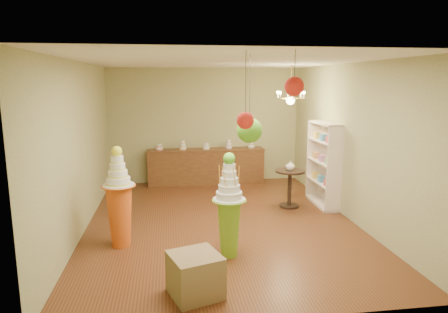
{
  "coord_description": "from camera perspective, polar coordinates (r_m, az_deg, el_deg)",
  "views": [
    {
      "loc": [
        -0.97,
        -7.22,
        2.66
      ],
      "look_at": [
        0.05,
        0.0,
        1.28
      ],
      "focal_mm": 32.0,
      "sensor_mm": 36.0,
      "label": 1
    }
  ],
  "objects": [
    {
      "name": "floor",
      "position": [
        7.75,
        -0.41,
        -9.34
      ],
      "size": [
        6.5,
        6.5,
        0.0
      ],
      "primitive_type": "plane",
      "color": "#552C17",
      "rests_on": "ground"
    },
    {
      "name": "ceiling",
      "position": [
        7.29,
        -0.44,
        13.4
      ],
      "size": [
        6.5,
        6.5,
        0.0
      ],
      "primitive_type": "plane",
      "rotation": [
        3.14,
        0.0,
        0.0
      ],
      "color": "white",
      "rests_on": "ground"
    },
    {
      "name": "wall_back",
      "position": [
        10.58,
        -2.77,
        4.41
      ],
      "size": [
        5.0,
        0.04,
        3.0
      ],
      "primitive_type": "cube",
      "color": "tan",
      "rests_on": "ground"
    },
    {
      "name": "wall_front",
      "position": [
        4.25,
        5.45,
        -5.16
      ],
      "size": [
        5.0,
        0.04,
        3.0
      ],
      "primitive_type": "cube",
      "color": "tan",
      "rests_on": "ground"
    },
    {
      "name": "wall_left",
      "position": [
        7.47,
        -19.79,
        1.16
      ],
      "size": [
        0.04,
        6.5,
        3.0
      ],
      "primitive_type": "cube",
      "color": "tan",
      "rests_on": "ground"
    },
    {
      "name": "wall_right",
      "position": [
        8.09,
        17.42,
        1.99
      ],
      "size": [
        0.04,
        6.5,
        3.0
      ],
      "primitive_type": "cube",
      "color": "tan",
      "rests_on": "ground"
    },
    {
      "name": "pedestal_green",
      "position": [
        6.12,
        0.72,
        -8.24
      ],
      "size": [
        0.62,
        0.62,
        1.62
      ],
      "rotation": [
        0.0,
        0.0,
        0.35
      ],
      "color": "#78B628",
      "rests_on": "floor"
    },
    {
      "name": "pedestal_orange",
      "position": [
        6.7,
        -14.7,
        -6.97
      ],
      "size": [
        0.66,
        0.66,
        1.66
      ],
      "rotation": [
        0.0,
        0.0,
        -0.41
      ],
      "color": "#CB5317",
      "rests_on": "floor"
    },
    {
      "name": "burlap_riser",
      "position": [
        5.23,
        -4.13,
        -16.51
      ],
      "size": [
        0.75,
        0.75,
        0.54
      ],
      "primitive_type": "cube",
      "rotation": [
        0.0,
        0.0,
        0.32
      ],
      "color": "olive",
      "rests_on": "floor"
    },
    {
      "name": "sideboard",
      "position": [
        10.47,
        -2.58,
        -1.32
      ],
      "size": [
        3.04,
        0.54,
        1.16
      ],
      "color": "brown",
      "rests_on": "floor"
    },
    {
      "name": "shelving_unit",
      "position": [
        8.85,
        14.05,
        -1.06
      ],
      "size": [
        0.33,
        1.2,
        1.8
      ],
      "color": "#F2E1D1",
      "rests_on": "floor"
    },
    {
      "name": "round_table",
      "position": [
        8.63,
        9.37,
        -3.78
      ],
      "size": [
        0.64,
        0.64,
        0.81
      ],
      "rotation": [
        0.0,
        0.0,
        -0.02
      ],
      "color": "black",
      "rests_on": "floor"
    },
    {
      "name": "vase",
      "position": [
        8.54,
        9.45,
        -1.28
      ],
      "size": [
        0.25,
        0.25,
        0.2
      ],
      "primitive_type": "imported",
      "rotation": [
        0.0,
        0.0,
        0.36
      ],
      "color": "#F2E1D1",
      "rests_on": "round_table"
    },
    {
      "name": "pom_red_left",
      "position": [
        4.62,
        3.06,
        5.18
      ],
      "size": [
        0.2,
        0.2,
        0.89
      ],
      "color": "#403B2E",
      "rests_on": "ceiling"
    },
    {
      "name": "pom_green_mid",
      "position": [
        5.2,
        3.65,
        3.76
      ],
      "size": [
        0.33,
        0.33,
        1.13
      ],
      "color": "#403B2E",
      "rests_on": "ceiling"
    },
    {
      "name": "pom_red_right",
      "position": [
        4.53,
        10.0,
        9.84
      ],
      "size": [
        0.22,
        0.22,
        0.51
      ],
      "color": "#403B2E",
      "rests_on": "ceiling"
    },
    {
      "name": "chandelier",
      "position": [
        8.74,
        9.48,
        8.23
      ],
      "size": [
        0.87,
        0.87,
        0.85
      ],
      "rotation": [
        0.0,
        0.0,
        0.41
      ],
      "color": "#EABE52",
      "rests_on": "ceiling"
    }
  ]
}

